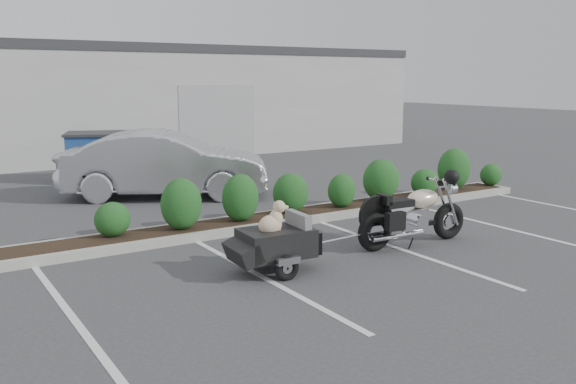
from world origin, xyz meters
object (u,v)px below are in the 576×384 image
motorcycle (414,215)px  dumpster (106,156)px  pet_trailer (275,242)px  sedan (166,164)px

motorcycle → dumpster: size_ratio=0.95×
pet_trailer → dumpster: bearing=92.0°
motorcycle → pet_trailer: size_ratio=1.25×
pet_trailer → dumpster: size_ratio=0.76×
pet_trailer → sedan: sedan is taller
pet_trailer → motorcycle: bearing=3.2°
motorcycle → pet_trailer: (-2.78, 0.02, -0.07)m
pet_trailer → sedan: bearing=86.5°
motorcycle → sedan: (-1.97, 6.41, 0.27)m
motorcycle → pet_trailer: bearing=-176.8°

